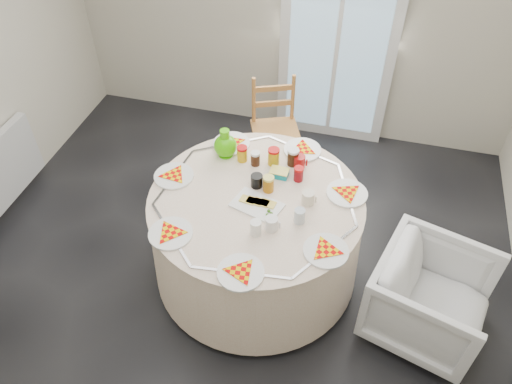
% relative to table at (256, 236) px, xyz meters
% --- Properties ---
extents(floor, '(4.00, 4.00, 0.00)m').
position_rel_table_xyz_m(floor, '(-0.16, -0.15, -0.38)').
color(floor, black).
rests_on(floor, ground).
extents(glass_door, '(1.00, 0.08, 2.10)m').
position_rel_table_xyz_m(glass_door, '(0.24, 1.80, 0.68)').
color(glass_door, silver).
rests_on(glass_door, floor).
extents(table, '(1.42, 1.42, 0.72)m').
position_rel_table_xyz_m(table, '(0.00, 0.00, 0.00)').
color(table, silver).
rests_on(table, floor).
extents(wooden_chair, '(0.50, 0.49, 0.86)m').
position_rel_table_xyz_m(wooden_chair, '(-0.13, 1.13, 0.09)').
color(wooden_chair, '#C68041').
rests_on(wooden_chair, floor).
extents(armchair, '(0.79, 0.82, 0.69)m').
position_rel_table_xyz_m(armchair, '(1.18, -0.17, 0.02)').
color(armchair, silver).
rests_on(armchair, floor).
extents(place_settings, '(1.68, 1.68, 0.03)m').
position_rel_table_xyz_m(place_settings, '(-0.00, 0.00, 0.40)').
color(place_settings, silver).
rests_on(place_settings, table).
extents(jar_cluster, '(0.52, 0.35, 0.14)m').
position_rel_table_xyz_m(jar_cluster, '(0.01, 0.30, 0.45)').
color(jar_cluster, brown).
rests_on(jar_cluster, table).
extents(butter_tub, '(0.13, 0.09, 0.05)m').
position_rel_table_xyz_m(butter_tub, '(0.09, 0.26, 0.41)').
color(butter_tub, '#098B9E').
rests_on(butter_tub, table).
extents(green_pitcher, '(0.20, 0.20, 0.21)m').
position_rel_table_xyz_m(green_pitcher, '(-0.32, 0.37, 0.49)').
color(green_pitcher, '#40C205').
rests_on(green_pitcher, table).
extents(cheese_platter, '(0.35, 0.28, 0.04)m').
position_rel_table_xyz_m(cheese_platter, '(0.02, -0.06, 0.40)').
color(cheese_platter, white).
rests_on(cheese_platter, table).
extents(mugs_glasses, '(0.67, 0.67, 0.11)m').
position_rel_table_xyz_m(mugs_glasses, '(0.15, 0.00, 0.44)').
color(mugs_glasses, gray).
rests_on(mugs_glasses, table).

